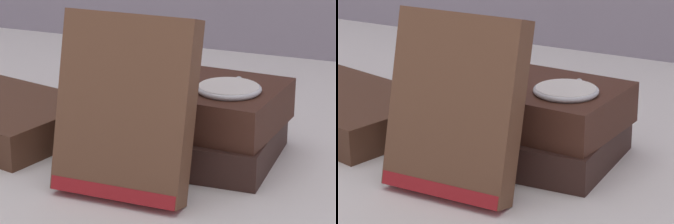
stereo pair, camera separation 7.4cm
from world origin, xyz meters
The scene contains 6 objects.
ground_plane centered at (0.00, 0.00, 0.00)m, with size 3.00×3.00×0.00m, color silver.
book_flat_bottom centered at (-0.03, 0.06, 0.02)m, with size 0.20×0.14×0.03m.
book_flat_top centered at (-0.02, 0.07, 0.05)m, with size 0.18×0.13×0.04m.
book_leaning_front centered at (-0.03, -0.04, 0.07)m, with size 0.12×0.06×0.16m.
pocket_watch centered at (0.03, 0.05, 0.08)m, with size 0.06×0.06×0.01m.
reading_glasses centered at (-0.06, 0.19, 0.00)m, with size 0.11×0.06×0.00m.
Camera 2 is at (0.31, -0.58, 0.29)m, focal length 85.00 mm.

